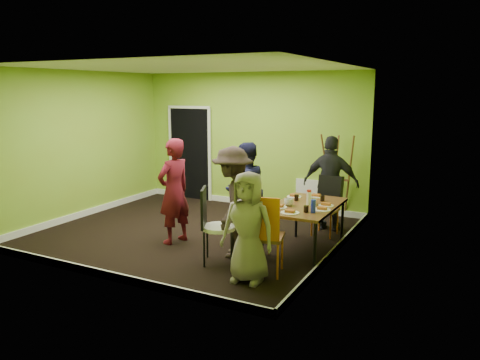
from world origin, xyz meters
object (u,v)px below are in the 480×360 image
at_px(thermos, 309,198).
at_px(person_left_near, 233,202).
at_px(chair_back_end, 329,193).
at_px(easel, 337,177).
at_px(blue_bottle, 313,206).
at_px(chair_left_far, 254,208).
at_px(chair_left_near, 249,217).
at_px(person_standing, 174,191).
at_px(chair_bentwood, 213,222).
at_px(person_back_end, 331,183).
at_px(person_front_end, 248,227).
at_px(dining_table, 305,208).
at_px(person_left_far, 245,190).
at_px(chair_front_end, 265,231).
at_px(orange_bottle, 309,198).

distance_m(thermos, person_left_near, 1.14).
bearing_deg(chair_back_end, person_left_near, 66.33).
height_order(easel, blue_bottle, easel).
bearing_deg(thermos, chair_left_far, 164.61).
distance_m(chair_left_near, person_standing, 1.33).
height_order(chair_bentwood, easel, easel).
xyz_separation_m(chair_bentwood, person_back_end, (1.00, 2.34, 0.23)).
distance_m(person_standing, person_front_end, 1.95).
bearing_deg(blue_bottle, person_front_end, -119.67).
bearing_deg(person_standing, person_front_end, 77.10).
bearing_deg(chair_bentwood, chair_back_end, 129.40).
bearing_deg(dining_table, chair_bentwood, -136.42).
relative_size(dining_table, person_left_near, 0.92).
bearing_deg(dining_table, person_left_near, -147.49).
bearing_deg(blue_bottle, chair_left_far, 151.17).
bearing_deg(person_left_near, person_back_end, 137.36).
bearing_deg(person_back_end, chair_back_end, 96.18).
relative_size(chair_left_far, person_left_far, 0.59).
bearing_deg(chair_front_end, chair_bentwood, 159.36).
distance_m(chair_bentwood, blue_bottle, 1.42).
bearing_deg(chair_front_end, chair_left_near, 116.77).
xyz_separation_m(orange_bottle, person_standing, (-2.01, -0.74, 0.05)).
relative_size(easel, blue_bottle, 8.70).
distance_m(person_left_far, person_back_end, 1.54).
bearing_deg(dining_table, chair_left_near, -151.76).
height_order(person_standing, person_left_far, person_standing).
xyz_separation_m(chair_back_end, person_left_far, (-1.21, -0.79, 0.09)).
xyz_separation_m(blue_bottle, person_left_near, (-1.17, -0.20, -0.02)).
bearing_deg(person_front_end, person_left_near, 125.97).
distance_m(chair_left_far, chair_back_end, 1.34).
height_order(chair_bentwood, person_front_end, person_front_end).
distance_m(blue_bottle, person_standing, 2.29).
relative_size(chair_front_end, blue_bottle, 5.85).
bearing_deg(chair_back_end, chair_bentwood, 68.55).
distance_m(chair_bentwood, orange_bottle, 1.59).
distance_m(chair_left_far, easel, 2.03).
bearing_deg(person_standing, person_left_far, 148.74).
relative_size(easel, person_standing, 0.96).
bearing_deg(chair_left_near, thermos, 134.44).
distance_m(dining_table, person_left_far, 1.25).
bearing_deg(blue_bottle, chair_left_near, -178.88).
distance_m(chair_left_far, orange_bottle, 1.00).
relative_size(chair_left_near, person_standing, 0.59).
height_order(chair_back_end, chair_front_end, chair_front_end).
distance_m(chair_bentwood, easel, 3.22).
distance_m(thermos, person_back_end, 1.36).
xyz_separation_m(dining_table, chair_back_end, (0.02, 1.17, 0.01)).
bearing_deg(blue_bottle, orange_bottle, 113.29).
relative_size(person_standing, person_front_end, 1.18).
relative_size(chair_back_end, person_left_near, 0.61).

